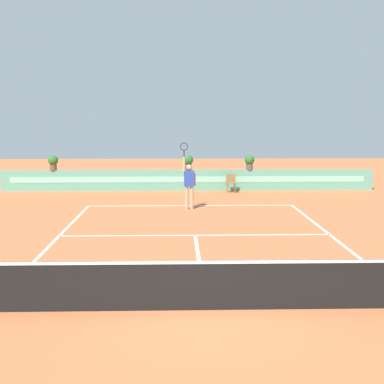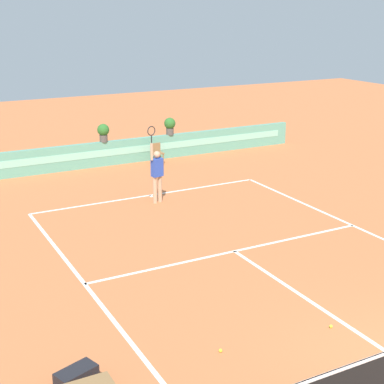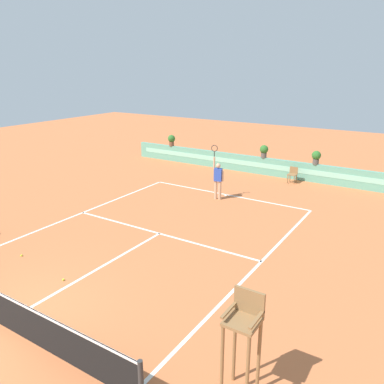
% 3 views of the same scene
% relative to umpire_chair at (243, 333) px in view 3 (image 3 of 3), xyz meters
% --- Properties ---
extents(ground_plane, '(60.00, 60.00, 0.00)m').
position_rel_umpire_chair_xyz_m(ground_plane, '(-5.82, 4.74, -1.34)').
color(ground_plane, '#C66B3D').
extents(court_lines, '(8.32, 11.94, 0.01)m').
position_rel_umpire_chair_xyz_m(court_lines, '(-5.82, 5.45, -1.34)').
color(court_lines, white).
rests_on(court_lines, ground).
extents(back_wall_barrier, '(18.00, 0.21, 1.00)m').
position_rel_umpire_chair_xyz_m(back_wall_barrier, '(-5.82, 15.12, -0.84)').
color(back_wall_barrier, '#60A88E').
rests_on(back_wall_barrier, ground).
extents(umpire_chair, '(0.60, 0.60, 2.14)m').
position_rel_umpire_chair_xyz_m(umpire_chair, '(0.00, 0.00, 0.00)').
color(umpire_chair, olive).
rests_on(umpire_chair, ground).
extents(ball_kid_chair, '(0.44, 0.44, 0.85)m').
position_rel_umpire_chair_xyz_m(ball_kid_chair, '(-3.81, 14.39, -0.86)').
color(ball_kid_chair, olive).
rests_on(ball_kid_chair, ground).
extents(tennis_player, '(0.61, 0.29, 2.58)m').
position_rel_umpire_chair_xyz_m(tennis_player, '(-5.90, 9.81, -0.29)').
color(tennis_player, tan).
rests_on(tennis_player, ground).
extents(tennis_ball_near_baseline, '(0.07, 0.07, 0.07)m').
position_rel_umpire_chair_xyz_m(tennis_ball_near_baseline, '(-6.16, 0.92, -1.31)').
color(tennis_ball_near_baseline, '#CCE033').
rests_on(tennis_ball_near_baseline, ground).
extents(tennis_ball_mid_court, '(0.07, 0.07, 0.07)m').
position_rel_umpire_chair_xyz_m(tennis_ball_mid_court, '(-8.57, 1.22, -1.31)').
color(tennis_ball_mid_court, '#CCE033').
rests_on(tennis_ball_mid_court, ground).
extents(potted_plant_right, '(0.48, 0.48, 0.72)m').
position_rel_umpire_chair_xyz_m(potted_plant_right, '(-2.85, 15.13, 0.07)').
color(potted_plant_right, '#514C47').
rests_on(potted_plant_right, back_wall_barrier).
extents(potted_plant_centre, '(0.48, 0.48, 0.72)m').
position_rel_umpire_chair_xyz_m(potted_plant_centre, '(-5.82, 15.13, 0.07)').
color(potted_plant_centre, '#514C47').
rests_on(potted_plant_centre, back_wall_barrier).
extents(potted_plant_far_left, '(0.48, 0.48, 0.72)m').
position_rel_umpire_chair_xyz_m(potted_plant_far_left, '(-12.29, 15.13, 0.07)').
color(potted_plant_far_left, brown).
rests_on(potted_plant_far_left, back_wall_barrier).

